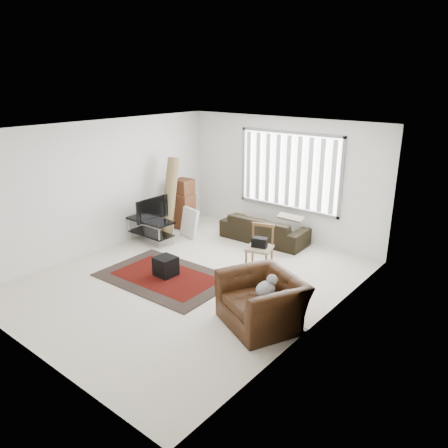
% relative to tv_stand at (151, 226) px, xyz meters
% --- Properties ---
extents(room, '(6.00, 6.02, 2.71)m').
position_rel_tv_stand_xyz_m(room, '(1.98, -0.27, 1.37)').
color(room, beige).
rests_on(room, ground).
extents(persian_rug, '(2.41, 1.65, 0.02)m').
position_rel_tv_stand_xyz_m(persian_rug, '(1.55, -1.05, -0.38)').
color(persian_rug, black).
rests_on(persian_rug, ground).
extents(tv_stand, '(1.08, 0.49, 0.54)m').
position_rel_tv_stand_xyz_m(tv_stand, '(0.00, 0.00, 0.00)').
color(tv_stand, black).
rests_on(tv_stand, ground).
extents(tv, '(0.11, 0.88, 0.50)m').
position_rel_tv_stand_xyz_m(tv, '(0.00, -0.00, 0.40)').
color(tv, black).
rests_on(tv, tv_stand).
extents(subwoofer, '(0.37, 0.37, 0.36)m').
position_rel_tv_stand_xyz_m(subwoofer, '(1.51, -1.00, -0.19)').
color(subwoofer, black).
rests_on(subwoofer, persian_rug).
extents(moving_boxes, '(0.51, 0.48, 1.20)m').
position_rel_tv_stand_xyz_m(moving_boxes, '(-0.15, 1.21, 0.17)').
color(moving_boxes, brown).
rests_on(moving_boxes, ground).
extents(white_flatpack, '(0.55, 0.30, 0.67)m').
position_rel_tv_stand_xyz_m(white_flatpack, '(0.40, 0.82, -0.06)').
color(white_flatpack, silver).
rests_on(white_flatpack, ground).
extents(rolled_rug, '(0.48, 0.81, 1.80)m').
position_rel_tv_stand_xyz_m(rolled_rug, '(-0.05, 0.66, 0.51)').
color(rolled_rug, olive).
rests_on(rolled_rug, ground).
extents(sofa, '(2.00, 0.94, 0.75)m').
position_rel_tv_stand_xyz_m(sofa, '(1.89, 1.67, -0.02)').
color(sofa, black).
rests_on(sofa, ground).
extents(side_chair, '(0.58, 0.58, 0.86)m').
position_rel_tv_stand_xyz_m(side_chair, '(2.67, 0.36, 0.08)').
color(side_chair, '#8F7A5E').
rests_on(side_chair, ground).
extents(armchair, '(1.49, 1.42, 0.87)m').
position_rel_tv_stand_xyz_m(armchair, '(3.82, -1.25, 0.04)').
color(armchair, '#341A0A').
rests_on(armchair, ground).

